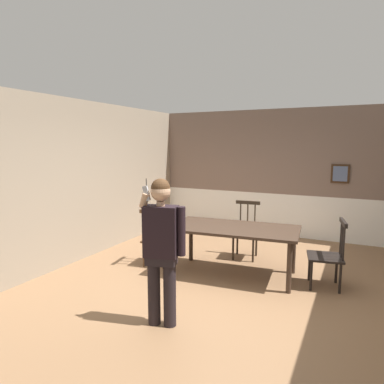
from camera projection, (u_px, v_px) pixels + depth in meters
The scene contains 8 objects.
ground_plane at pixel (225, 288), 4.81m from camera, with size 7.10×7.10×0.00m, color #846042.
room_back_partition at pixel (278, 175), 7.50m from camera, with size 5.51×0.17×2.76m.
room_left_partition at pixel (74, 182), 5.82m from camera, with size 0.13×6.46×2.76m.
dining_table at pixel (234, 232), 5.22m from camera, with size 2.00×1.16×0.76m.
chair_near_window at pixel (246, 231), 6.06m from camera, with size 0.48×0.48×1.00m.
chair_by_doorway at pixel (155, 238), 5.72m from camera, with size 0.50×0.50×0.97m.
chair_at_table_head at pixel (328, 255), 4.79m from camera, with size 0.54×0.54×0.98m.
person_figure at pixel (162, 244), 3.71m from camera, with size 0.51×0.28×1.65m.
Camera 1 is at (1.61, -4.31, 2.01)m, focal length 31.94 mm.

